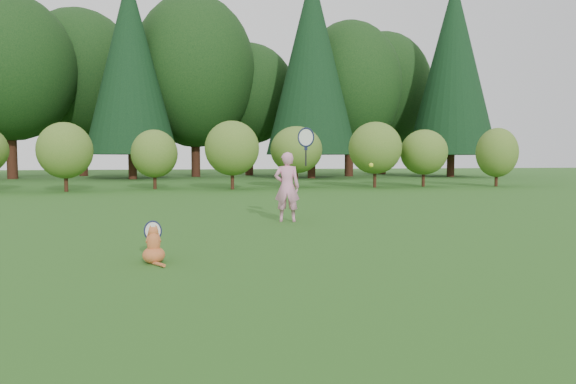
{
  "coord_description": "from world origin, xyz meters",
  "views": [
    {
      "loc": [
        -1.33,
        -6.99,
        1.26
      ],
      "look_at": [
        0.2,
        0.8,
        0.7
      ],
      "focal_mm": 30.0,
      "sensor_mm": 36.0,
      "label": 1
    }
  ],
  "objects": [
    {
      "name": "ground",
      "position": [
        0.0,
        0.0,
        0.0
      ],
      "size": [
        100.0,
        100.0,
        0.0
      ],
      "primitive_type": "plane",
      "color": "#225217",
      "rests_on": "ground"
    },
    {
      "name": "shrub_row",
      "position": [
        0.0,
        13.0,
        1.4
      ],
      "size": [
        28.0,
        3.0,
        2.8
      ],
      "primitive_type": null,
      "color": "#467123",
      "rests_on": "ground"
    },
    {
      "name": "woodland_backdrop",
      "position": [
        0.0,
        23.0,
        7.5
      ],
      "size": [
        48.0,
        10.0,
        15.0
      ],
      "primitive_type": null,
      "color": "black",
      "rests_on": "ground"
    },
    {
      "name": "child",
      "position": [
        0.5,
        2.35,
        0.72
      ],
      "size": [
        0.79,
        0.47,
        2.07
      ],
      "rotation": [
        0.0,
        0.0,
        2.91
      ],
      "color": "pink",
      "rests_on": "ground"
    },
    {
      "name": "cat",
      "position": [
        -1.82,
        -1.05,
        0.23
      ],
      "size": [
        0.34,
        0.6,
        0.62
      ],
      "rotation": [
        0.0,
        0.0,
        0.1
      ],
      "color": "#C04C25",
      "rests_on": "ground"
    },
    {
      "name": "tennis_ball",
      "position": [
        1.24,
        -0.27,
        1.16
      ],
      "size": [
        0.07,
        0.07,
        0.07
      ],
      "color": "#C2DF1A",
      "rests_on": "ground"
    }
  ]
}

